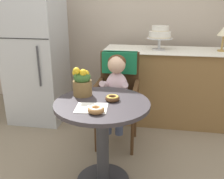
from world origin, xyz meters
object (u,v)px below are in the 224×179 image
(flower_vase, at_px, (82,82))
(tiered_cake_stand, at_px, (160,34))
(donut_front, at_px, (112,98))
(donut_mid, at_px, (96,109))
(wicker_chair, at_px, (118,84))
(table_lamp, at_px, (224,32))
(cafe_table, at_px, (102,127))
(seated_child, at_px, (116,85))
(refrigerator, at_px, (36,53))

(flower_vase, xyz_separation_m, tiered_cake_stand, (0.60, 1.18, 0.25))
(donut_front, height_order, flower_vase, flower_vase)
(donut_front, bearing_deg, donut_mid, -106.83)
(donut_front, bearing_deg, flower_vase, 162.76)
(flower_vase, distance_m, tiered_cake_stand, 1.35)
(wicker_chair, xyz_separation_m, table_lamp, (1.11, 0.61, 0.48))
(donut_mid, bearing_deg, flower_vase, 120.56)
(cafe_table, relative_size, wicker_chair, 0.75)
(table_lamp, bearing_deg, flower_vase, -137.57)
(donut_front, relative_size, table_lamp, 0.38)
(cafe_table, distance_m, donut_mid, 0.30)
(cafe_table, relative_size, donut_front, 6.57)
(table_lamp, bearing_deg, donut_front, -129.57)
(seated_child, height_order, refrigerator, refrigerator)
(donut_front, height_order, refrigerator, refrigerator)
(cafe_table, height_order, seated_child, seated_child)
(flower_vase, bearing_deg, table_lamp, 42.43)
(cafe_table, relative_size, donut_mid, 6.35)
(donut_mid, bearing_deg, seated_child, 88.51)
(seated_child, distance_m, donut_front, 0.52)
(cafe_table, distance_m, seated_child, 0.58)
(cafe_table, xyz_separation_m, flower_vase, (-0.18, 0.12, 0.32))
(cafe_table, xyz_separation_m, wicker_chair, (0.02, 0.71, 0.13))
(tiered_cake_stand, bearing_deg, donut_front, -105.40)
(wicker_chair, xyz_separation_m, refrigerator, (-1.07, 0.39, 0.21))
(flower_vase, bearing_deg, refrigerator, 131.48)
(wicker_chair, height_order, donut_front, wicker_chair)
(seated_child, distance_m, refrigerator, 1.22)
(table_lamp, bearing_deg, refrigerator, -174.33)
(cafe_table, relative_size, tiered_cake_stand, 2.40)
(donut_front, bearing_deg, wicker_chair, 94.39)
(donut_mid, xyz_separation_m, tiered_cake_stand, (0.42, 1.49, 0.34))
(refrigerator, bearing_deg, wicker_chair, -20.13)
(wicker_chair, relative_size, flower_vase, 4.02)
(table_lamp, bearing_deg, donut_mid, -126.70)
(donut_front, distance_m, donut_mid, 0.24)
(cafe_table, bearing_deg, donut_mid, -89.53)
(wicker_chair, bearing_deg, donut_mid, -97.38)
(donut_front, xyz_separation_m, flower_vase, (-0.26, 0.08, 0.09))
(donut_front, distance_m, tiered_cake_stand, 1.35)
(cafe_table, relative_size, refrigerator, 0.42)
(seated_child, distance_m, flower_vase, 0.50)
(donut_front, relative_size, refrigerator, 0.06)
(wicker_chair, height_order, refrigerator, refrigerator)
(donut_front, bearing_deg, cafe_table, -150.86)
(donut_mid, relative_size, refrigerator, 0.07)
(wicker_chair, bearing_deg, tiered_cake_stand, 49.95)
(donut_mid, distance_m, flower_vase, 0.37)
(donut_front, relative_size, tiered_cake_stand, 0.37)
(cafe_table, bearing_deg, flower_vase, 146.87)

